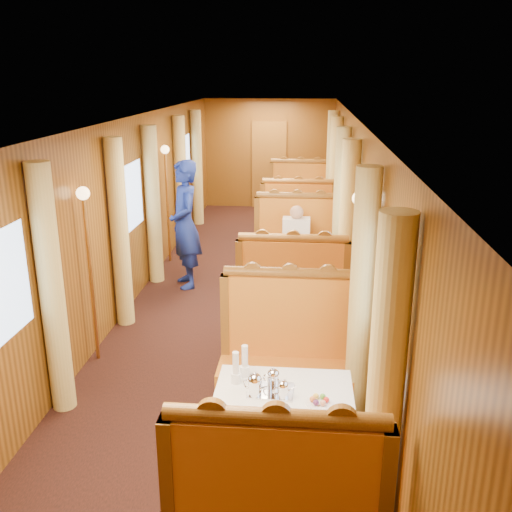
# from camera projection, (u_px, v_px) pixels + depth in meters

# --- Properties ---
(floor) EXTENTS (3.00, 12.00, 0.01)m
(floor) POSITION_uv_depth(u_px,v_px,m) (240.00, 303.00, 7.95)
(floor) COLOR black
(floor) RESTS_ON ground
(ceiling) EXTENTS (3.00, 12.00, 0.01)m
(ceiling) POSITION_uv_depth(u_px,v_px,m) (238.00, 119.00, 7.18)
(ceiling) COLOR silver
(ceiling) RESTS_ON wall_left
(wall_far) EXTENTS (3.00, 0.01, 2.50)m
(wall_far) POSITION_uv_depth(u_px,v_px,m) (269.00, 154.00, 13.25)
(wall_far) COLOR brown
(wall_far) RESTS_ON floor
(wall_left) EXTENTS (0.01, 12.00, 2.50)m
(wall_left) POSITION_uv_depth(u_px,v_px,m) (129.00, 213.00, 7.69)
(wall_left) COLOR brown
(wall_left) RESTS_ON floor
(wall_right) EXTENTS (0.01, 12.00, 2.50)m
(wall_right) POSITION_uv_depth(u_px,v_px,m) (353.00, 218.00, 7.44)
(wall_right) COLOR brown
(wall_right) RESTS_ON floor
(doorway_far) EXTENTS (0.80, 0.04, 2.00)m
(doorway_far) POSITION_uv_depth(u_px,v_px,m) (269.00, 165.00, 13.30)
(doorway_far) COLOR brown
(doorway_far) RESTS_ON floor
(table_near) EXTENTS (1.05, 0.72, 0.75)m
(table_near) POSITION_uv_depth(u_px,v_px,m) (283.00, 433.00, 4.45)
(table_near) COLOR white
(table_near) RESTS_ON floor
(banquette_near_aft) EXTENTS (1.30, 0.55, 1.34)m
(banquette_near_aft) POSITION_uv_depth(u_px,v_px,m) (288.00, 364.00, 5.40)
(banquette_near_aft) COLOR #B94B14
(banquette_near_aft) RESTS_ON floor
(table_mid) EXTENTS (1.05, 0.72, 0.75)m
(table_mid) POSITION_uv_depth(u_px,v_px,m) (294.00, 279.00, 7.77)
(table_mid) COLOR white
(table_mid) RESTS_ON floor
(banquette_mid_fwd) EXTENTS (1.30, 0.55, 1.34)m
(banquette_mid_fwd) POSITION_uv_depth(u_px,v_px,m) (292.00, 304.00, 6.79)
(banquette_mid_fwd) COLOR #B94B14
(banquette_mid_fwd) RESTS_ON floor
(banquette_mid_aft) EXTENTS (1.30, 0.55, 1.34)m
(banquette_mid_aft) POSITION_uv_depth(u_px,v_px,m) (296.00, 253.00, 8.72)
(banquette_mid_aft) COLOR #B94B14
(banquette_mid_aft) RESTS_ON floor
(table_far) EXTENTS (1.05, 0.72, 0.75)m
(table_far) POSITION_uv_depth(u_px,v_px,m) (299.00, 217.00, 11.09)
(table_far) COLOR white
(table_far) RESTS_ON floor
(banquette_far_fwd) EXTENTS (1.30, 0.55, 1.34)m
(banquette_far_fwd) POSITION_uv_depth(u_px,v_px,m) (298.00, 228.00, 10.11)
(banquette_far_fwd) COLOR #B94B14
(banquette_far_fwd) RESTS_ON floor
(banquette_far_aft) EXTENTS (1.30, 0.55, 1.34)m
(banquette_far_aft) POSITION_uv_depth(u_px,v_px,m) (300.00, 203.00, 12.04)
(banquette_far_aft) COLOR #B94B14
(banquette_far_aft) RESTS_ON floor
(tea_tray) EXTENTS (0.35, 0.27, 0.01)m
(tea_tray) POSITION_uv_depth(u_px,v_px,m) (271.00, 391.00, 4.32)
(tea_tray) COLOR silver
(tea_tray) RESTS_ON table_near
(teapot_left) EXTENTS (0.21, 0.18, 0.14)m
(teapot_left) POSITION_uv_depth(u_px,v_px,m) (255.00, 388.00, 4.24)
(teapot_left) COLOR silver
(teapot_left) RESTS_ON tea_tray
(teapot_right) EXTENTS (0.16, 0.13, 0.11)m
(teapot_right) POSITION_uv_depth(u_px,v_px,m) (283.00, 392.00, 4.21)
(teapot_right) COLOR silver
(teapot_right) RESTS_ON tea_tray
(teapot_back) EXTENTS (0.19, 0.16, 0.13)m
(teapot_back) POSITION_uv_depth(u_px,v_px,m) (273.00, 381.00, 4.34)
(teapot_back) COLOR silver
(teapot_back) RESTS_ON tea_tray
(fruit_plate) EXTENTS (0.20, 0.20, 0.05)m
(fruit_plate) POSITION_uv_depth(u_px,v_px,m) (319.00, 402.00, 4.16)
(fruit_plate) COLOR white
(fruit_plate) RESTS_ON table_near
(cup_inboard) EXTENTS (0.08, 0.08, 0.26)m
(cup_inboard) POSITION_uv_depth(u_px,v_px,m) (236.00, 371.00, 4.41)
(cup_inboard) COLOR white
(cup_inboard) RESTS_ON table_near
(cup_outboard) EXTENTS (0.08, 0.08, 0.26)m
(cup_outboard) POSITION_uv_depth(u_px,v_px,m) (245.00, 364.00, 4.52)
(cup_outboard) COLOR white
(cup_outboard) RESTS_ON table_near
(rose_vase_mid) EXTENTS (0.06, 0.06, 0.36)m
(rose_vase_mid) POSITION_uv_depth(u_px,v_px,m) (295.00, 240.00, 7.61)
(rose_vase_mid) COLOR silver
(rose_vase_mid) RESTS_ON table_mid
(rose_vase_far) EXTENTS (0.06, 0.06, 0.36)m
(rose_vase_far) POSITION_uv_depth(u_px,v_px,m) (300.00, 189.00, 10.95)
(rose_vase_far) COLOR silver
(rose_vase_far) RESTS_ON table_far
(curtain_left_near_b) EXTENTS (0.22, 0.22, 2.35)m
(curtain_left_near_b) POSITION_uv_depth(u_px,v_px,m) (52.00, 292.00, 5.13)
(curtain_left_near_b) COLOR #E2CD73
(curtain_left_near_b) RESTS_ON floor
(window_right_near) EXTENTS (0.01, 1.20, 0.90)m
(window_right_near) POSITION_uv_depth(u_px,v_px,m) (388.00, 309.00, 4.06)
(window_right_near) COLOR #91ADD3
(window_right_near) RESTS_ON wall_right
(curtain_right_near_a) EXTENTS (0.22, 0.22, 2.35)m
(curtain_right_near_a) POSITION_uv_depth(u_px,v_px,m) (384.00, 402.00, 3.41)
(curtain_right_near_a) COLOR #E2CD73
(curtain_right_near_a) RESTS_ON floor
(curtain_right_near_b) EXTENTS (0.22, 0.22, 2.35)m
(curtain_right_near_b) POSITION_uv_depth(u_px,v_px,m) (362.00, 303.00, 4.89)
(curtain_right_near_b) COLOR #E2CD73
(curtain_right_near_b) RESTS_ON floor
(window_left_mid) EXTENTS (0.01, 1.20, 0.90)m
(window_left_mid) POSITION_uv_depth(u_px,v_px,m) (129.00, 199.00, 7.63)
(window_left_mid) COLOR #91ADD3
(window_left_mid) RESTS_ON wall_left
(curtain_left_mid_a) EXTENTS (0.22, 0.22, 2.35)m
(curtain_left_mid_a) POSITION_uv_depth(u_px,v_px,m) (120.00, 234.00, 6.97)
(curtain_left_mid_a) COLOR #E2CD73
(curtain_left_mid_a) RESTS_ON floor
(curtain_left_mid_b) EXTENTS (0.22, 0.22, 2.35)m
(curtain_left_mid_b) POSITION_uv_depth(u_px,v_px,m) (153.00, 206.00, 8.44)
(curtain_left_mid_b) COLOR #E2CD73
(curtain_left_mid_b) RESTS_ON floor
(window_right_mid) EXTENTS (0.01, 1.20, 0.90)m
(window_right_mid) POSITION_uv_depth(u_px,v_px,m) (353.00, 203.00, 7.38)
(window_right_mid) COLOR #91ADD3
(window_right_mid) RESTS_ON wall_right
(curtain_right_mid_a) EXTENTS (0.22, 0.22, 2.35)m
(curtain_right_mid_a) POSITION_uv_depth(u_px,v_px,m) (347.00, 240.00, 6.73)
(curtain_right_mid_a) COLOR #E2CD73
(curtain_right_mid_a) RESTS_ON floor
(curtain_right_mid_b) EXTENTS (0.22, 0.22, 2.35)m
(curtain_right_mid_b) POSITION_uv_depth(u_px,v_px,m) (340.00, 210.00, 8.21)
(curtain_right_mid_b) COLOR #E2CD73
(curtain_right_mid_b) RESTS_ON floor
(window_left_far) EXTENTS (0.01, 1.20, 0.90)m
(window_left_far) POSITION_uv_depth(u_px,v_px,m) (184.00, 160.00, 10.95)
(window_left_far) COLOR #91ADD3
(window_left_far) RESTS_ON wall_left
(curtain_left_far_a) EXTENTS (0.22, 0.22, 2.35)m
(curtain_left_far_a) POSITION_uv_depth(u_px,v_px,m) (181.00, 182.00, 10.28)
(curtain_left_far_a) COLOR #E2CD73
(curtain_left_far_a) RESTS_ON floor
(curtain_left_far_b) EXTENTS (0.22, 0.22, 2.35)m
(curtain_left_far_b) POSITION_uv_depth(u_px,v_px,m) (197.00, 168.00, 11.76)
(curtain_left_far_b) COLOR #E2CD73
(curtain_left_far_b) RESTS_ON floor
(window_right_far) EXTENTS (0.01, 1.20, 0.90)m
(window_right_far) POSITION_uv_depth(u_px,v_px,m) (339.00, 162.00, 10.70)
(window_right_far) COLOR #91ADD3
(window_right_far) RESTS_ON wall_right
(curtain_right_far_a) EXTENTS (0.22, 0.22, 2.35)m
(curtain_right_far_a) POSITION_uv_depth(u_px,v_px,m) (335.00, 185.00, 10.05)
(curtain_right_far_a) COLOR #E2CD73
(curtain_right_far_a) RESTS_ON floor
(curtain_right_far_b) EXTENTS (0.22, 0.22, 2.35)m
(curtain_right_far_b) POSITION_uv_depth(u_px,v_px,m) (331.00, 170.00, 11.53)
(curtain_right_far_b) COLOR #E2CD73
(curtain_right_far_b) RESTS_ON floor
(sconce_left_fore) EXTENTS (0.14, 0.14, 1.95)m
(sconce_left_fore) POSITION_uv_depth(u_px,v_px,m) (87.00, 240.00, 5.98)
(sconce_left_fore) COLOR #BF8C3F
(sconce_left_fore) RESTS_ON floor
(sconce_right_fore) EXTENTS (0.14, 0.14, 1.95)m
(sconce_right_fore) POSITION_uv_depth(u_px,v_px,m) (356.00, 247.00, 5.75)
(sconce_right_fore) COLOR #BF8C3F
(sconce_right_fore) RESTS_ON floor
(sconce_left_aft) EXTENTS (0.14, 0.14, 1.95)m
(sconce_left_aft) POSITION_uv_depth(u_px,v_px,m) (166.00, 180.00, 9.30)
(sconce_left_aft) COLOR #BF8C3F
(sconce_left_aft) RESTS_ON floor
(sconce_right_aft) EXTENTS (0.14, 0.14, 1.95)m
(sconce_right_aft) POSITION_uv_depth(u_px,v_px,m) (339.00, 183.00, 9.07)
(sconce_right_aft) COLOR #BF8C3F
(sconce_right_aft) RESTS_ON floor
(steward) EXTENTS (0.69, 0.81, 1.88)m
(steward) POSITION_uv_depth(u_px,v_px,m) (185.00, 225.00, 8.31)
(steward) COLOR navy
(steward) RESTS_ON floor
(passenger) EXTENTS (0.40, 0.44, 0.76)m
(passenger) POSITION_uv_depth(u_px,v_px,m) (296.00, 237.00, 8.41)
(passenger) COLOR beige
(passenger) RESTS_ON banquette_mid_aft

